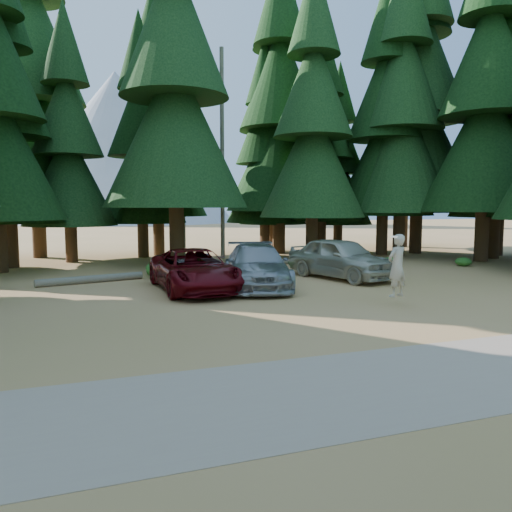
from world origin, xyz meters
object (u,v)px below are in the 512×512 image
(red_pickup, at_px, (194,270))
(frisbee_player, at_px, (397,265))
(log_right, at_px, (330,260))
(silver_minivan_center, at_px, (257,266))
(log_left, at_px, (91,279))
(log_mid, at_px, (292,261))
(silver_minivan_right, at_px, (341,258))

(red_pickup, relative_size, frisbee_player, 2.81)
(frisbee_player, xyz_separation_m, log_right, (3.52, 10.97, -1.07))
(silver_minivan_center, distance_m, log_left, 6.71)
(frisbee_player, distance_m, log_mid, 11.48)
(red_pickup, xyz_separation_m, log_mid, (6.76, 6.54, -0.63))
(frisbee_player, height_order, log_mid, frisbee_player)
(silver_minivan_center, bearing_deg, log_left, 165.48)
(silver_minivan_center, height_order, log_right, silver_minivan_center)
(silver_minivan_center, bearing_deg, silver_minivan_right, 26.08)
(silver_minivan_center, distance_m, log_mid, 7.90)
(log_right, bearing_deg, silver_minivan_center, -161.42)
(log_left, bearing_deg, log_mid, 3.98)
(log_left, relative_size, log_mid, 1.43)
(frisbee_player, height_order, log_left, frisbee_player)
(red_pickup, relative_size, silver_minivan_right, 1.06)
(red_pickup, bearing_deg, silver_minivan_center, -2.04)
(silver_minivan_right, distance_m, frisbee_player, 5.84)
(frisbee_player, xyz_separation_m, log_mid, (1.49, 11.33, -1.13))
(log_mid, bearing_deg, red_pickup, -126.92)
(silver_minivan_right, height_order, log_mid, silver_minivan_right)
(silver_minivan_center, xyz_separation_m, log_right, (6.39, 6.20, -0.62))
(silver_minivan_right, bearing_deg, silver_minivan_center, 176.33)
(silver_minivan_right, relative_size, log_right, 0.90)
(silver_minivan_right, distance_m, log_left, 10.28)
(log_left, bearing_deg, silver_minivan_right, -26.91)
(log_left, bearing_deg, red_pickup, -56.14)
(red_pickup, xyz_separation_m, log_left, (-3.50, 3.12, -0.60))
(red_pickup, distance_m, silver_minivan_center, 2.40)
(silver_minivan_center, xyz_separation_m, log_mid, (4.36, 6.55, -0.68))
(log_left, bearing_deg, frisbee_player, -56.51)
(silver_minivan_center, relative_size, silver_minivan_right, 1.08)
(log_mid, bearing_deg, log_left, -152.53)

